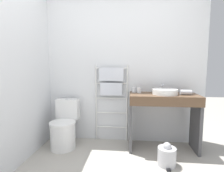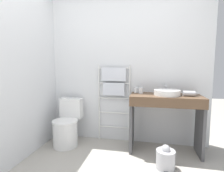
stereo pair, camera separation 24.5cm
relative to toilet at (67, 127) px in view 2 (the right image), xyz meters
The scene contains 11 objects.
wall_back 1.41m from the toilet, 24.86° to the left, with size 2.69×0.12×2.68m, color silver.
wall_side 1.20m from the toilet, 136.57° to the right, with size 0.12×2.20×2.68m, color silver.
toilet is the anchor object (origin of this frame).
towel_radiator 0.99m from the toilet, 22.08° to the left, with size 0.54×0.06×1.28m.
vanity_counter 1.54m from the toilet, ahead, with size 1.00×0.47×0.85m.
sink_basin 1.64m from the toilet, ahead, with size 0.36×0.36×0.08m.
faucet 1.67m from the toilet, ahead, with size 0.02×0.10×0.14m.
cup_near_wall 1.25m from the toilet, 11.47° to the left, with size 0.07×0.07×0.08m.
cup_near_edge 1.31m from the toilet, ahead, with size 0.07×0.07×0.09m.
hair_dryer 1.92m from the toilet, ahead, with size 0.21×0.16×0.07m.
trash_bin 1.55m from the toilet, 14.13° to the right, with size 0.23×0.26×0.30m.
Camera 2 is at (0.39, -1.36, 1.26)m, focal length 28.00 mm.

